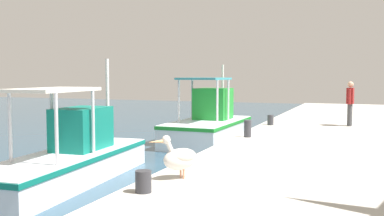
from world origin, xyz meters
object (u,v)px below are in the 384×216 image
object	(u,v)px
fishing_boat_third	(209,125)
mooring_bollard_second	(248,129)
pelican	(180,157)
fisherman_standing	(350,102)
mooring_bollard_third	(270,120)
fishing_boat_second	(70,158)
mooring_bollard_nearest	(143,182)

from	to	relation	value
fishing_boat_third	mooring_bollard_second	bearing A→B (deg)	-143.95
pelican	fisherman_standing	xyz separation A→B (m)	(10.19, -2.67, 0.52)
fisherman_standing	mooring_bollard_third	distance (m)	3.05
fishing_boat_second	mooring_bollard_nearest	distance (m)	4.63
fisherman_standing	mooring_bollard_second	bearing A→B (deg)	147.02
mooring_bollard_second	fishing_boat_second	bearing A→B (deg)	138.07
mooring_bollard_third	mooring_bollard_nearest	bearing A→B (deg)	-180.00
fishing_boat_second	mooring_bollard_nearest	world-z (taller)	fishing_boat_second
mooring_bollard_nearest	mooring_bollard_third	xyz separation A→B (m)	(10.48, 0.00, 0.02)
fisherman_standing	pelican	bearing A→B (deg)	165.34
fishing_boat_second	mooring_bollard_second	bearing A→B (deg)	-41.93
pelican	mooring_bollard_nearest	world-z (taller)	pelican
mooring_bollard_nearest	mooring_bollard_second	xyz separation A→B (m)	(6.90, 0.00, 0.09)
fisherman_standing	mooring_bollard_third	world-z (taller)	fisherman_standing
pelican	mooring_bollard_second	world-z (taller)	pelican
mooring_bollard_nearest	fishing_boat_third	bearing A→B (deg)	13.35
fisherman_standing	mooring_bollard_third	xyz separation A→B (m)	(-0.80, 2.85, -0.72)
mooring_bollard_second	mooring_bollard_third	bearing A→B (deg)	0.00
fishing_boat_third	fisherman_standing	bearing A→B (deg)	-78.72
pelican	fisherman_standing	world-z (taller)	fisherman_standing
pelican	fishing_boat_third	bearing A→B (deg)	15.94
fisherman_standing	mooring_bollard_nearest	xyz separation A→B (m)	(-11.28, 2.85, -0.74)
mooring_bollard_third	fishing_boat_third	bearing A→B (deg)	95.83
fishing_boat_second	mooring_bollard_second	xyz separation A→B (m)	(4.02, -3.61, 0.45)
fishing_boat_second	mooring_bollard_nearest	xyz separation A→B (m)	(-2.88, -3.61, 0.36)
fishing_boat_second	fishing_boat_third	world-z (taller)	fishing_boat_second
pelican	mooring_bollard_third	bearing A→B (deg)	1.11
pelican	fisherman_standing	size ratio (longest dim) A/B	0.51
fishing_boat_second	mooring_bollard_second	distance (m)	5.42
fishing_boat_second	fishing_boat_third	xyz separation A→B (m)	(7.36, -1.18, 0.11)
mooring_bollard_second	mooring_bollard_third	distance (m)	3.58
fishing_boat_third	mooring_bollard_third	distance (m)	2.46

